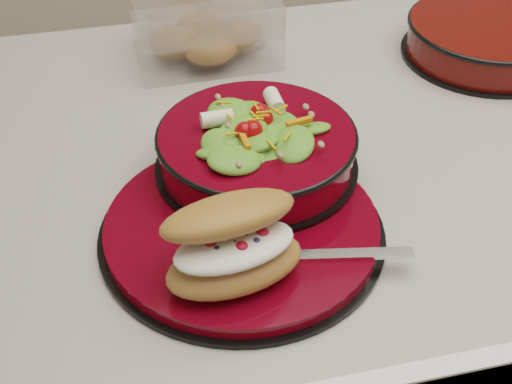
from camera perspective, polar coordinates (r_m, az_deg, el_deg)
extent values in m
cube|color=silver|center=(1.25, 7.63, -12.98)|extent=(1.16, 0.66, 0.86)
cube|color=#ACA89E|center=(0.94, 9.96, 4.02)|extent=(1.24, 0.74, 0.04)
cylinder|color=black|center=(0.75, -1.13, -3.33)|extent=(0.30, 0.30, 0.01)
cylinder|color=#5B030C|center=(0.75, -1.14, -2.77)|extent=(0.29, 0.29, 0.01)
torus|color=black|center=(0.74, -0.22, -2.93)|extent=(0.16, 0.16, 0.01)
cylinder|color=black|center=(0.81, 0.04, 2.09)|extent=(0.23, 0.23, 0.01)
cylinder|color=#5B030C|center=(0.80, 0.04, 3.52)|extent=(0.22, 0.22, 0.04)
torus|color=black|center=(0.79, 0.04, 4.58)|extent=(0.22, 0.22, 0.01)
ellipsoid|color=#4C8B26|center=(0.79, 0.04, 4.39)|extent=(0.18, 0.18, 0.07)
sphere|color=#B90807|center=(0.77, 3.33, 7.37)|extent=(0.02, 0.02, 0.02)
sphere|color=#B90807|center=(0.80, -0.71, 8.66)|extent=(0.02, 0.02, 0.02)
sphere|color=#B90807|center=(0.76, -3.31, 6.53)|extent=(0.02, 0.02, 0.02)
sphere|color=#B90807|center=(0.73, 0.87, 5.10)|extent=(0.02, 0.02, 0.02)
cylinder|color=silver|center=(0.80, 1.49, 8.67)|extent=(0.03, 0.04, 0.02)
cylinder|color=silver|center=(0.77, -3.21, 7.30)|extent=(0.04, 0.03, 0.02)
cube|color=orange|center=(0.73, -0.94, 5.60)|extent=(0.03, 0.03, 0.01)
cube|color=orange|center=(0.77, 3.54, 7.04)|extent=(0.03, 0.02, 0.01)
ellipsoid|color=#AA6D34|center=(0.67, -1.71, -5.82)|extent=(0.15, 0.10, 0.04)
ellipsoid|color=white|center=(0.66, -1.75, -4.39)|extent=(0.13, 0.08, 0.02)
ellipsoid|color=#AA6D34|center=(0.65, -2.11, -1.85)|extent=(0.14, 0.09, 0.03)
sphere|color=red|center=(0.65, -3.60, -4.30)|extent=(0.01, 0.01, 0.01)
sphere|color=red|center=(0.64, -1.16, -4.52)|extent=(0.01, 0.01, 0.01)
sphere|color=red|center=(0.66, 0.48, -3.41)|extent=(0.01, 0.01, 0.01)
sphere|color=red|center=(0.66, -2.79, -3.46)|extent=(0.01, 0.01, 0.01)
sphere|color=#191947|center=(0.65, -2.52, -3.77)|extent=(0.01, 0.01, 0.01)
sphere|color=#191947|center=(0.65, -0.80, -3.74)|extent=(0.01, 0.01, 0.01)
sphere|color=#191947|center=(0.65, -1.69, -4.24)|extent=(0.01, 0.01, 0.01)
sphere|color=#191947|center=(0.65, 0.02, -4.08)|extent=(0.01, 0.01, 0.01)
sphere|color=#191947|center=(0.64, -3.13, -4.71)|extent=(0.01, 0.01, 0.01)
cube|color=silver|center=(0.71, 6.86, -4.98)|extent=(0.14, 0.04, 0.00)
cube|color=silver|center=(0.70, -0.27, -5.19)|extent=(0.05, 0.03, 0.00)
cube|color=white|center=(1.07, -4.05, 12.03)|extent=(0.20, 0.15, 0.05)
cube|color=white|center=(1.04, -4.17, 14.34)|extent=(0.20, 0.15, 0.04)
ellipsoid|color=#AA6D34|center=(1.06, -6.52, 11.91)|extent=(0.08, 0.06, 0.04)
ellipsoid|color=#AA6D34|center=(1.07, -1.61, 12.50)|extent=(0.08, 0.06, 0.04)
ellipsoid|color=#AA6D34|center=(1.10, -4.40, 13.06)|extent=(0.08, 0.06, 0.04)
ellipsoid|color=#AA6D34|center=(1.03, -3.70, 11.32)|extent=(0.08, 0.06, 0.04)
cylinder|color=black|center=(1.12, 17.78, 10.48)|extent=(0.24, 0.24, 0.01)
cylinder|color=#4E0905|center=(1.11, 18.06, 11.69)|extent=(0.23, 0.23, 0.05)
torus|color=black|center=(1.10, 18.27, 12.60)|extent=(0.24, 0.24, 0.01)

